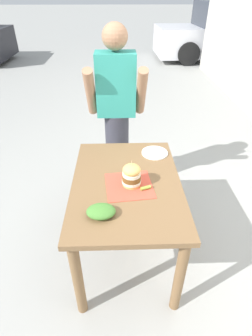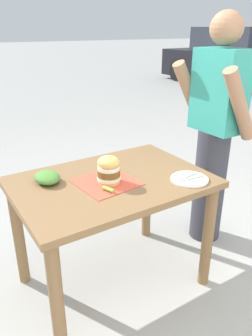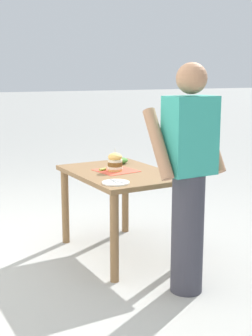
{
  "view_description": "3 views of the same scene",
  "coord_description": "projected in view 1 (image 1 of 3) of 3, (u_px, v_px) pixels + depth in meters",
  "views": [
    {
      "loc": [
        -0.05,
        -1.49,
        1.91
      ],
      "look_at": [
        0.0,
        0.1,
        0.81
      ],
      "focal_mm": 28.0,
      "sensor_mm": 36.0,
      "label": 1
    },
    {
      "loc": [
        1.52,
        -0.86,
        1.58
      ],
      "look_at": [
        0.0,
        0.1,
        0.81
      ],
      "focal_mm": 35.0,
      "sensor_mm": 36.0,
      "label": 2
    },
    {
      "loc": [
        1.94,
        3.56,
        1.61
      ],
      "look_at": [
        0.0,
        0.1,
        0.81
      ],
      "focal_mm": 50.0,
      "sensor_mm": 36.0,
      "label": 3
    }
  ],
  "objects": [
    {
      "name": "pickle_spear",
      "position": [
        146.0,
        188.0,
        1.8
      ],
      "size": [
        0.08,
        0.05,
        0.02
      ],
      "primitive_type": "cylinder",
      "rotation": [
        0.0,
        1.57,
        0.34
      ],
      "color": "#8EA83D",
      "rests_on": "serving_paper"
    },
    {
      "name": "side_salad",
      "position": [
        101.0,
        211.0,
        1.59
      ],
      "size": [
        0.18,
        0.14,
        0.06
      ],
      "primitive_type": "ellipsoid",
      "color": "#477F33",
      "rests_on": "patio_table"
    },
    {
      "name": "serving_paper",
      "position": [
        129.0,
        185.0,
        1.85
      ],
      "size": [
        0.36,
        0.36,
        0.0
      ],
      "primitive_type": "cube",
      "rotation": [
        0.0,
        0.0,
        0.11
      ],
      "color": "#D64C38",
      "rests_on": "patio_table"
    },
    {
      "name": "sandwich",
      "position": [
        132.0,
        175.0,
        1.81
      ],
      "size": [
        0.13,
        0.13,
        0.2
      ],
      "color": "#E5B25B",
      "rests_on": "serving_paper"
    },
    {
      "name": "side_plate_with_forks",
      "position": [
        155.0,
        153.0,
        2.2
      ],
      "size": [
        0.22,
        0.22,
        0.02
      ],
      "color": "white",
      "rests_on": "patio_table"
    },
    {
      "name": "ground_plane",
      "position": [
        126.0,
        250.0,
        2.32
      ],
      "size": [
        80.0,
        80.0,
        0.0
      ],
      "primitive_type": "plane",
      "color": "#9E9E99"
    },
    {
      "name": "parked_car_near_curb",
      "position": [
        226.0,
        34.0,
        8.12
      ],
      "size": [
        4.24,
        1.92,
        1.6
      ],
      "color": "silver",
      "rests_on": "ground"
    },
    {
      "name": "patio_table",
      "position": [
        126.0,
        195.0,
        1.96
      ],
      "size": [
        0.78,
        1.13,
        0.76
      ],
      "color": "brown",
      "rests_on": "ground"
    },
    {
      "name": "diner_across_table",
      "position": [
        117.0,
        115.0,
        2.56
      ],
      "size": [
        0.55,
        0.35,
        1.69
      ],
      "color": "#33333D",
      "rests_on": "ground"
    }
  ]
}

